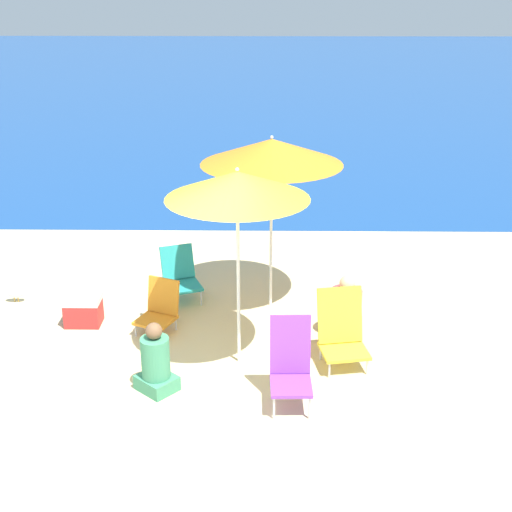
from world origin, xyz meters
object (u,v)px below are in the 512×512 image
cooler_box (83,310)px  seagull (16,292)px  beach_chair_teal (180,275)px  beach_umbrella_orange (272,152)px  person_seated_near (345,313)px  beach_chair_yellow (342,330)px  beach_umbrella_yellow (237,185)px  beach_chair_orange (160,308)px  beach_chair_purple (291,363)px  person_seated_far (156,363)px

cooler_box → seagull: 1.23m
beach_chair_teal → cooler_box: bearing=-166.9°
beach_umbrella_orange → seagull: size_ratio=8.50×
person_seated_near → beach_chair_yellow: bearing=-92.6°
beach_umbrella_yellow → person_seated_near: 2.27m
beach_chair_orange → beach_chair_teal: bearing=104.4°
beach_chair_orange → beach_umbrella_yellow: bearing=-13.5°
beach_umbrella_orange → beach_chair_orange: (-1.37, -0.73, -1.79)m
beach_chair_teal → beach_chair_purple: (1.41, -2.49, 0.10)m
person_seated_far → cooler_box: person_seated_far is taller
beach_chair_purple → person_seated_far: 1.43m
beach_umbrella_yellow → cooler_box: beach_umbrella_yellow is taller
beach_chair_yellow → seagull: beach_chair_yellow is taller
beach_umbrella_orange → seagull: beach_umbrella_orange is taller
beach_chair_purple → person_seated_far: size_ratio=1.16×
beach_umbrella_orange → person_seated_near: size_ratio=2.87×
person_seated_far → beach_chair_purple: bearing=-55.7°
beach_umbrella_yellow → beach_chair_purple: size_ratio=2.49×
beach_chair_teal → beach_chair_orange: (-0.15, -0.93, -0.05)m
beach_chair_teal → seagull: beach_chair_teal is taller
beach_chair_teal → beach_chair_yellow: bearing=-61.3°
beach_chair_teal → beach_chair_orange: 0.94m
person_seated_near → seagull: person_seated_near is taller
beach_umbrella_yellow → person_seated_near: size_ratio=2.86×
beach_umbrella_yellow → beach_chair_teal: beach_umbrella_yellow is taller
person_seated_far → seagull: person_seated_far is taller
beach_chair_purple → person_seated_near: bearing=62.2°
beach_umbrella_orange → beach_chair_yellow: beach_umbrella_orange is taller
beach_chair_yellow → beach_umbrella_orange: bearing=108.3°
beach_chair_purple → cooler_box: 3.07m
beach_chair_orange → beach_chair_yellow: bearing=4.7°
beach_umbrella_orange → beach_chair_teal: beach_umbrella_orange is taller
beach_umbrella_yellow → person_seated_far: (-0.85, -0.61, -1.77)m
beach_umbrella_yellow → beach_chair_teal: (-0.85, 1.69, -1.74)m
beach_chair_orange → cooler_box: (-0.99, 0.14, -0.11)m
beach_umbrella_orange → beach_chair_purple: beach_umbrella_orange is taller
beach_chair_yellow → beach_chair_purple: 1.01m
person_seated_near → person_seated_far: 2.45m
beach_chair_purple → person_seated_far: (-1.41, 0.19, -0.13)m
person_seated_near → cooler_box: size_ratio=1.77×
beach_umbrella_yellow → cooler_box: (-1.99, 0.90, -1.89)m
beach_chair_yellow → person_seated_far: (-2.01, -0.63, -0.08)m
cooler_box → seagull: size_ratio=1.67×
person_seated_near → person_seated_far: person_seated_near is taller
person_seated_near → beach_umbrella_orange: bearing=143.8°
cooler_box → beach_umbrella_orange: bearing=14.0°
person_seated_far → seagull: bearing=87.8°
person_seated_far → cooler_box: (-1.14, 1.51, -0.13)m
beach_chair_yellow → cooler_box: (-3.15, 0.88, -0.20)m
beach_chair_yellow → beach_chair_teal: 2.62m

